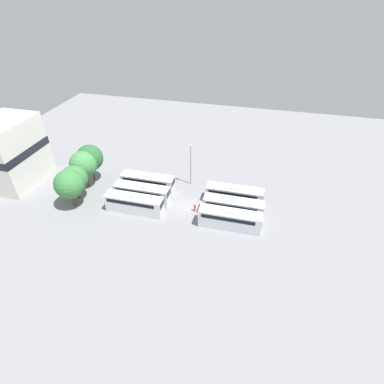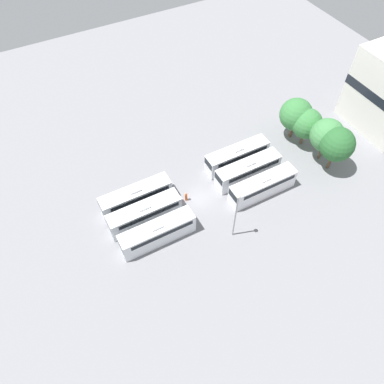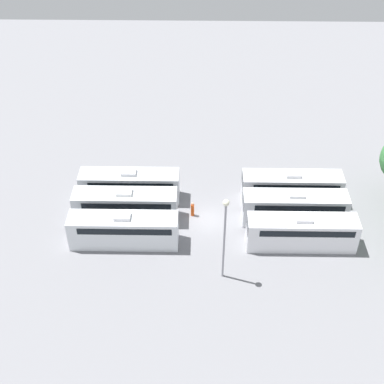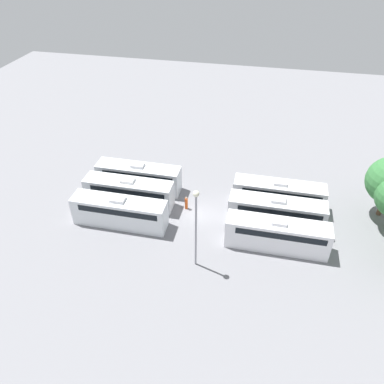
{
  "view_description": "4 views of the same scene",
  "coord_description": "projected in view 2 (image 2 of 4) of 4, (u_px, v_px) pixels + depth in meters",
  "views": [
    {
      "loc": [
        -42.86,
        -11.84,
        35.82
      ],
      "look_at": [
        0.49,
        -0.99,
        3.37
      ],
      "focal_mm": 28.0,
      "sensor_mm": 36.0,
      "label": 1
    },
    {
      "loc": [
        29.99,
        -17.31,
        45.87
      ],
      "look_at": [
        -0.08,
        -1.15,
        2.27
      ],
      "focal_mm": 35.0,
      "sensor_mm": 36.0,
      "label": 2
    },
    {
      "loc": [
        42.3,
        -1.15,
        37.81
      ],
      "look_at": [
        -0.41,
        -1.87,
        3.45
      ],
      "focal_mm": 50.0,
      "sensor_mm": 36.0,
      "label": 3
    },
    {
      "loc": [
        33.82,
        6.43,
        28.81
      ],
      "look_at": [
        -0.35,
        -1.03,
        2.88
      ],
      "focal_mm": 35.0,
      "sensor_mm": 36.0,
      "label": 4
    }
  ],
  "objects": [
    {
      "name": "bus_1",
      "position": [
        145.0,
        213.0,
        53.5
      ],
      "size": [
        2.55,
        10.81,
        3.74
      ],
      "color": "silver",
      "rests_on": "ground_plane"
    },
    {
      "name": "bus_4",
      "position": [
        248.0,
        170.0,
        58.62
      ],
      "size": [
        2.55,
        10.81,
        3.74
      ],
      "color": "silver",
      "rests_on": "ground_plane"
    },
    {
      "name": "tree_1",
      "position": [
        307.0,
        124.0,
        61.42
      ],
      "size": [
        5.07,
        5.07,
        7.0
      ],
      "color": "brown",
      "rests_on": "ground_plane"
    },
    {
      "name": "bus_3",
      "position": [
        237.0,
        156.0,
        60.5
      ],
      "size": [
        2.55,
        10.81,
        3.74
      ],
      "color": "silver",
      "rests_on": "ground_plane"
    },
    {
      "name": "bus_2",
      "position": [
        158.0,
        232.0,
        51.54
      ],
      "size": [
        2.55,
        10.81,
        3.74
      ],
      "color": "silver",
      "rests_on": "ground_plane"
    },
    {
      "name": "ground_plane",
      "position": [
        199.0,
        199.0,
        57.46
      ],
      "size": [
        112.28,
        112.28,
        0.0
      ],
      "primitive_type": "plane",
      "color": "gray"
    },
    {
      "name": "bus_5",
      "position": [
        263.0,
        186.0,
        56.65
      ],
      "size": [
        2.55,
        10.81,
        3.74
      ],
      "color": "white",
      "rests_on": "ground_plane"
    },
    {
      "name": "tree_3",
      "position": [
        337.0,
        144.0,
        57.24
      ],
      "size": [
        5.44,
        5.44,
        8.05
      ],
      "color": "brown",
      "rests_on": "ground_plane"
    },
    {
      "name": "tree_2",
      "position": [
        327.0,
        135.0,
        58.72
      ],
      "size": [
        5.39,
        5.39,
        7.84
      ],
      "color": "brown",
      "rests_on": "ground_plane"
    },
    {
      "name": "worker_person",
      "position": [
        186.0,
        197.0,
        56.69
      ],
      "size": [
        0.36,
        0.36,
        1.73
      ],
      "color": "#CC4C19",
      "rests_on": "ground_plane"
    },
    {
      "name": "light_pole",
      "position": [
        236.0,
        209.0,
        48.67
      ],
      "size": [
        0.6,
        0.6,
        9.29
      ],
      "color": "gray",
      "rests_on": "ground_plane"
    },
    {
      "name": "tree_0",
      "position": [
        296.0,
        115.0,
        62.21
      ],
      "size": [
        5.48,
        5.48,
        7.61
      ],
      "color": "brown",
      "rests_on": "ground_plane"
    },
    {
      "name": "bus_0",
      "position": [
        136.0,
        197.0,
        55.36
      ],
      "size": [
        2.55,
        10.81,
        3.74
      ],
      "color": "silver",
      "rests_on": "ground_plane"
    }
  ]
}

